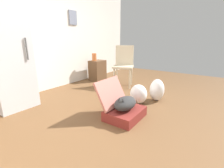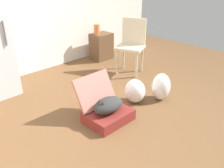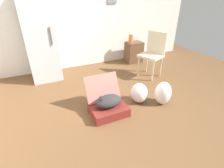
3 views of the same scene
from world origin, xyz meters
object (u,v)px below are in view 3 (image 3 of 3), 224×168
object	(u,v)px
cat	(108,101)
vase_tall	(131,39)
side_table	(134,52)
chair	(153,52)
refrigerator	(40,38)
suitcase_base	(109,110)
plastic_bag_white	(139,93)
plastic_bag_clear	(163,93)

from	to	relation	value
cat	vase_tall	distance (m)	2.46
side_table	chair	xyz separation A→B (m)	(-0.09, -0.94, 0.28)
refrigerator	vase_tall	bearing A→B (deg)	1.64
cat	side_table	distance (m)	2.48
cat	suitcase_base	bearing A→B (deg)	-4.23
cat	chair	world-z (taller)	chair
side_table	chair	bearing A→B (deg)	-95.24
suitcase_base	refrigerator	world-z (taller)	refrigerator
vase_tall	chair	bearing A→B (deg)	-88.51
refrigerator	side_table	bearing A→B (deg)	1.22
refrigerator	side_table	world-z (taller)	refrigerator
refrigerator	plastic_bag_white	bearing A→B (deg)	-51.49
cat	plastic_bag_white	bearing A→B (deg)	8.00
plastic_bag_white	side_table	bearing A→B (deg)	61.66
suitcase_base	vase_tall	world-z (taller)	vase_tall
plastic_bag_white	side_table	world-z (taller)	side_table
cat	vase_tall	size ratio (longest dim) A/B	2.44
refrigerator	vase_tall	size ratio (longest dim) A/B	8.68
suitcase_base	vase_tall	bearing A→B (deg)	51.75
vase_tall	plastic_bag_clear	bearing A→B (deg)	-104.11
plastic_bag_clear	side_table	world-z (taller)	side_table
plastic_bag_clear	refrigerator	world-z (taller)	refrigerator
refrigerator	vase_tall	world-z (taller)	refrigerator
suitcase_base	vase_tall	size ratio (longest dim) A/B	2.75
side_table	vase_tall	distance (m)	0.41
suitcase_base	side_table	bearing A→B (deg)	49.53
suitcase_base	plastic_bag_clear	xyz separation A→B (m)	(0.99, -0.13, 0.14)
refrigerator	chair	world-z (taller)	refrigerator
plastic_bag_white	vase_tall	xyz separation A→B (m)	(0.86, 1.81, 0.49)
plastic_bag_clear	vase_tall	distance (m)	2.15
side_table	refrigerator	bearing A→B (deg)	-178.78
plastic_bag_white	vase_tall	size ratio (longest dim) A/B	1.71
suitcase_base	cat	distance (m)	0.17
cat	plastic_bag_white	xyz separation A→B (m)	(0.65, 0.09, -0.06)
suitcase_base	refrigerator	bearing A→B (deg)	112.15
suitcase_base	chair	size ratio (longest dim) A/B	0.57
plastic_bag_white	chair	distance (m)	1.28
cat	side_table	world-z (taller)	side_table
refrigerator	side_table	xyz separation A→B (m)	(2.36, 0.05, -0.63)
cat	side_table	size ratio (longest dim) A/B	0.91
suitcase_base	cat	size ratio (longest dim) A/B	1.13
suitcase_base	vase_tall	distance (m)	2.49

